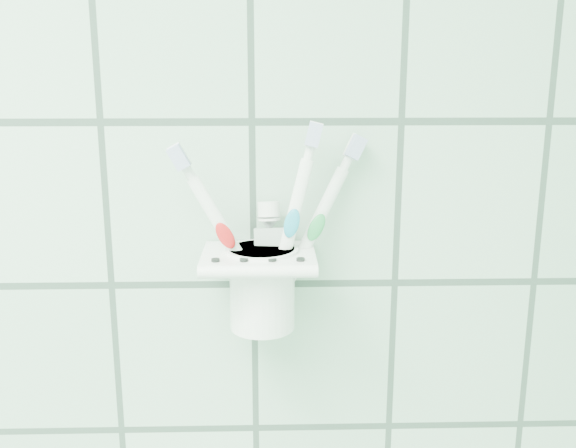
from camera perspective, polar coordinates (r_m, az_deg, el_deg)
The scene contains 6 objects.
holder_bracket at distance 0.69m, azimuth -2.62°, elevation -3.16°, with size 0.12×0.10×0.04m.
cup at distance 0.70m, azimuth -2.31°, elevation -5.41°, with size 0.08×0.08×0.09m.
toothbrush_pink at distance 0.68m, azimuth -1.12°, elevation 0.16°, with size 0.10×0.02×0.21m.
toothbrush_blue at distance 0.67m, azimuth -1.93°, elevation 0.08°, with size 0.06×0.03×0.22m.
toothbrush_orange at distance 0.68m, azimuth -1.72°, elevation 0.31°, with size 0.10×0.04×0.22m.
toothpaste_tube at distance 0.69m, azimuth -1.35°, elevation -2.71°, with size 0.04×0.03×0.13m.
Camera 1 is at (0.68, 0.49, 1.50)m, focal length 40.00 mm.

